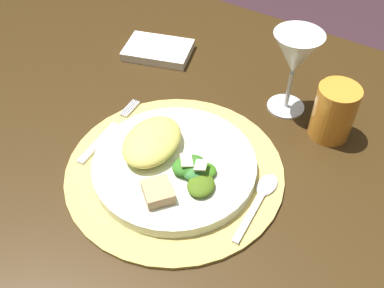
{
  "coord_description": "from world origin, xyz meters",
  "views": [
    {
      "loc": [
        0.21,
        -0.42,
        1.26
      ],
      "look_at": [
        -0.07,
        0.01,
        0.74
      ],
      "focal_mm": 42.06,
      "sensor_mm": 36.0,
      "label": 1
    }
  ],
  "objects_px": {
    "napkin": "(158,50)",
    "spoon": "(262,194)",
    "dinner_plate": "(175,165)",
    "wine_glass": "(295,56)",
    "dining_table": "(224,211)",
    "fork": "(107,133)",
    "amber_tumbler": "(334,112)"
  },
  "relations": [
    {
      "from": "dinner_plate",
      "to": "napkin",
      "type": "xyz_separation_m",
      "value": [
        -0.21,
        0.25,
        -0.01
      ]
    },
    {
      "from": "dinner_plate",
      "to": "wine_glass",
      "type": "relative_size",
      "value": 1.67
    },
    {
      "from": "spoon",
      "to": "wine_glass",
      "type": "relative_size",
      "value": 0.91
    },
    {
      "from": "dining_table",
      "to": "napkin",
      "type": "distance_m",
      "value": 0.37
    },
    {
      "from": "dining_table",
      "to": "fork",
      "type": "xyz_separation_m",
      "value": [
        -0.21,
        -0.04,
        0.11
      ]
    },
    {
      "from": "napkin",
      "to": "wine_glass",
      "type": "bearing_deg",
      "value": -2.31
    },
    {
      "from": "dinner_plate",
      "to": "fork",
      "type": "xyz_separation_m",
      "value": [
        -0.14,
        0.0,
        -0.01
      ]
    },
    {
      "from": "wine_glass",
      "to": "dinner_plate",
      "type": "bearing_deg",
      "value": -108.79
    },
    {
      "from": "fork",
      "to": "spoon",
      "type": "xyz_separation_m",
      "value": [
        0.28,
        0.03,
        -0.0
      ]
    },
    {
      "from": "fork",
      "to": "wine_glass",
      "type": "xyz_separation_m",
      "value": [
        0.22,
        0.24,
        0.1
      ]
    },
    {
      "from": "napkin",
      "to": "spoon",
      "type": "bearing_deg",
      "value": -32.21
    },
    {
      "from": "dining_table",
      "to": "dinner_plate",
      "type": "bearing_deg",
      "value": -149.86
    },
    {
      "from": "spoon",
      "to": "napkin",
      "type": "distance_m",
      "value": 0.42
    },
    {
      "from": "spoon",
      "to": "napkin",
      "type": "height_order",
      "value": "napkin"
    },
    {
      "from": "napkin",
      "to": "amber_tumbler",
      "type": "height_order",
      "value": "amber_tumbler"
    },
    {
      "from": "spoon",
      "to": "dinner_plate",
      "type": "bearing_deg",
      "value": -168.63
    },
    {
      "from": "napkin",
      "to": "wine_glass",
      "type": "relative_size",
      "value": 0.88
    },
    {
      "from": "napkin",
      "to": "wine_glass",
      "type": "distance_m",
      "value": 0.31
    },
    {
      "from": "wine_glass",
      "to": "amber_tumbler",
      "type": "bearing_deg",
      "value": -13.88
    },
    {
      "from": "dinner_plate",
      "to": "amber_tumbler",
      "type": "bearing_deg",
      "value": 51.69
    },
    {
      "from": "fork",
      "to": "spoon",
      "type": "relative_size",
      "value": 1.22
    },
    {
      "from": "spoon",
      "to": "amber_tumbler",
      "type": "distance_m",
      "value": 0.2
    },
    {
      "from": "fork",
      "to": "napkin",
      "type": "relative_size",
      "value": 1.27
    },
    {
      "from": "dinner_plate",
      "to": "fork",
      "type": "distance_m",
      "value": 0.14
    },
    {
      "from": "spoon",
      "to": "wine_glass",
      "type": "distance_m",
      "value": 0.24
    },
    {
      "from": "spoon",
      "to": "dining_table",
      "type": "bearing_deg",
      "value": 168.3
    },
    {
      "from": "dinner_plate",
      "to": "wine_glass",
      "type": "height_order",
      "value": "wine_glass"
    },
    {
      "from": "dining_table",
      "to": "wine_glass",
      "type": "height_order",
      "value": "wine_glass"
    },
    {
      "from": "spoon",
      "to": "wine_glass",
      "type": "bearing_deg",
      "value": 105.25
    },
    {
      "from": "spoon",
      "to": "amber_tumbler",
      "type": "height_order",
      "value": "amber_tumbler"
    },
    {
      "from": "wine_glass",
      "to": "dining_table",
      "type": "bearing_deg",
      "value": -92.72
    },
    {
      "from": "dining_table",
      "to": "spoon",
      "type": "height_order",
      "value": "spoon"
    }
  ]
}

